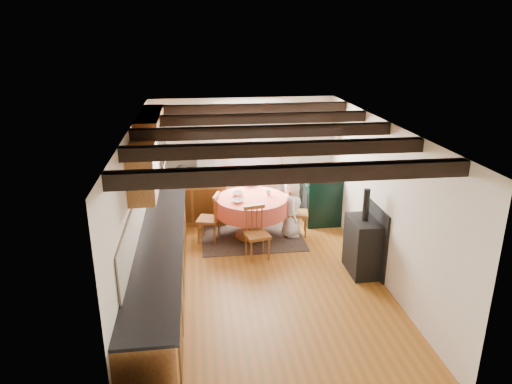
{
  "coord_description": "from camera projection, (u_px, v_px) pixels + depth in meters",
  "views": [
    {
      "loc": [
        -0.93,
        -6.3,
        3.65
      ],
      "look_at": [
        0.0,
        0.8,
        1.15
      ],
      "focal_mm": 32.9,
      "sensor_mm": 36.0,
      "label": 1
    }
  ],
  "objects": [
    {
      "name": "wall_cabinet_glass",
      "position": [
        152.0,
        141.0,
        7.49
      ],
      "size": [
        0.34,
        1.8,
        0.9
      ],
      "primitive_type": "cube",
      "color": "olive",
      "rests_on": "wall_left"
    },
    {
      "name": "beam_d",
      "position": [
        254.0,
        119.0,
        7.39
      ],
      "size": [
        3.6,
        0.16,
        0.16
      ],
      "primitive_type": "cube",
      "color": "black",
      "rests_on": "ceiling"
    },
    {
      "name": "chair_left",
      "position": [
        208.0,
        217.0,
        8.4
      ],
      "size": [
        0.5,
        0.48,
        0.9
      ],
      "primitive_type": null,
      "rotation": [
        0.0,
        0.0,
        -1.86
      ],
      "color": "#985C20",
      "rests_on": "floor"
    },
    {
      "name": "splash_left",
      "position": [
        140.0,
        205.0,
        6.88
      ],
      "size": [
        0.02,
        4.5,
        0.55
      ],
      "primitive_type": "cube",
      "color": "beige",
      "rests_on": "wall_left"
    },
    {
      "name": "floor",
      "position": [
        263.0,
        279.0,
        7.22
      ],
      "size": [
        3.6,
        5.5,
        0.0
      ],
      "primitive_type": "cube",
      "color": "#A55C20",
      "rests_on": "ground"
    },
    {
      "name": "bowl_a",
      "position": [
        238.0,
        201.0,
        8.19
      ],
      "size": [
        0.29,
        0.29,
        0.05
      ],
      "primitive_type": "imported",
      "rotation": [
        0.0,
        0.0,
        3.69
      ],
      "color": "silver",
      "rests_on": "dining_table"
    },
    {
      "name": "cup",
      "position": [
        269.0,
        193.0,
        8.54
      ],
      "size": [
        0.14,
        0.14,
        0.09
      ],
      "primitive_type": "imported",
      "rotation": [
        0.0,
        0.0,
        5.65
      ],
      "color": "silver",
      "rests_on": "dining_table"
    },
    {
      "name": "curtain_rod",
      "position": [
        249.0,
        109.0,
        8.98
      ],
      "size": [
        2.0,
        0.03,
        0.03
      ],
      "primitive_type": "cylinder",
      "rotation": [
        0.0,
        1.57,
        0.0
      ],
      "color": "black",
      "rests_on": "wall_back"
    },
    {
      "name": "canister_tall",
      "position": [
        180.0,
        172.0,
        9.08
      ],
      "size": [
        0.13,
        0.13,
        0.22
      ],
      "primitive_type": "cylinder",
      "color": "#262628",
      "rests_on": "worktop_back"
    },
    {
      "name": "beam_c",
      "position": [
        264.0,
        132.0,
        6.45
      ],
      "size": [
        3.6,
        0.16,
        0.16
      ],
      "primitive_type": "cube",
      "color": "black",
      "rests_on": "ceiling"
    },
    {
      "name": "worktop_back",
      "position": [
        191.0,
        179.0,
        9.06
      ],
      "size": [
        1.3,
        0.64,
        0.04
      ],
      "primitive_type": "cube",
      "color": "black",
      "rests_on": "base_cabinet_back"
    },
    {
      "name": "curtain_right",
      "position": [
        291.0,
        162.0,
        9.45
      ],
      "size": [
        0.35,
        0.1,
        2.1
      ],
      "primitive_type": "cube",
      "color": "silver",
      "rests_on": "wall_back"
    },
    {
      "name": "wall_left",
      "position": [
        137.0,
        213.0,
        6.6
      ],
      "size": [
        0.0,
        5.5,
        2.4
      ],
      "primitive_type": "cube",
      "color": "silver",
      "rests_on": "ground"
    },
    {
      "name": "beam_a",
      "position": [
        293.0,
        174.0,
        4.58
      ],
      "size": [
        3.6,
        0.16,
        0.16
      ],
      "primitive_type": "cube",
      "color": "black",
      "rests_on": "ceiling"
    },
    {
      "name": "worktop_left",
      "position": [
        161.0,
        231.0,
        6.74
      ],
      "size": [
        0.64,
        5.3,
        0.04
      ],
      "primitive_type": "cube",
      "color": "black",
      "rests_on": "base_cabinet_left"
    },
    {
      "name": "bowl_b",
      "position": [
        238.0,
        194.0,
        8.52
      ],
      "size": [
        0.29,
        0.29,
        0.06
      ],
      "primitive_type": "imported",
      "rotation": [
        0.0,
        0.0,
        2.24
      ],
      "color": "silver",
      "rests_on": "dining_table"
    },
    {
      "name": "chair_right",
      "position": [
        298.0,
        212.0,
        8.67
      ],
      "size": [
        0.47,
        0.45,
        0.9
      ],
      "primitive_type": null,
      "rotation": [
        0.0,
        0.0,
        1.38
      ],
      "color": "#985C20",
      "rests_on": "floor"
    },
    {
      "name": "beam_e",
      "position": [
        247.0,
        108.0,
        8.33
      ],
      "size": [
        3.6,
        0.16,
        0.16
      ],
      "primitive_type": "cube",
      "color": "black",
      "rests_on": "ceiling"
    },
    {
      "name": "beam_b",
      "position": [
        276.0,
        149.0,
        5.52
      ],
      "size": [
        3.6,
        0.16,
        0.16
      ],
      "primitive_type": "cube",
      "color": "black",
      "rests_on": "ceiling"
    },
    {
      "name": "wall_cabinet_solid",
      "position": [
        143.0,
        171.0,
        6.11
      ],
      "size": [
        0.34,
        0.9,
        0.7
      ],
      "primitive_type": "cube",
      "color": "olive",
      "rests_on": "wall_left"
    },
    {
      "name": "window_pane",
      "position": [
        248.0,
        138.0,
        9.26
      ],
      "size": [
        1.2,
        0.01,
        1.4
      ],
      "primitive_type": "cube",
      "color": "white",
      "rests_on": "wall_back"
    },
    {
      "name": "ceiling",
      "position": [
        264.0,
        125.0,
        6.42
      ],
      "size": [
        3.6,
        5.5,
        0.0
      ],
      "primitive_type": "cube",
      "color": "white",
      "rests_on": "ground"
    },
    {
      "name": "aga_range",
      "position": [
        319.0,
        196.0,
        9.39
      ],
      "size": [
        0.68,
        1.05,
        0.97
      ],
      "primitive_type": null,
      "color": "black",
      "rests_on": "floor"
    },
    {
      "name": "chair_near",
      "position": [
        257.0,
        233.0,
        7.76
      ],
      "size": [
        0.45,
        0.47,
        0.89
      ],
      "primitive_type": null,
      "rotation": [
        0.0,
        0.0,
        0.2
      ],
      "color": "#985C20",
      "rests_on": "floor"
    },
    {
      "name": "rug",
      "position": [
        252.0,
        237.0,
        8.68
      ],
      "size": [
        1.85,
        1.44,
        0.01
      ],
      "primitive_type": "cube",
      "color": "black",
      "rests_on": "floor"
    },
    {
      "name": "child_right",
      "position": [
        292.0,
        207.0,
        8.57
      ],
      "size": [
        0.43,
        0.59,
        1.11
      ],
      "primitive_type": "imported",
      "rotation": [
        0.0,
        0.0,
        1.43
      ],
      "color": "white",
      "rests_on": "floor"
    },
    {
      "name": "wall_front",
      "position": [
        307.0,
        315.0,
        4.25
      ],
      "size": [
        3.6,
        0.0,
        2.4
      ],
      "primitive_type": "cube",
      "color": "silver",
      "rests_on": "ground"
    },
    {
      "name": "child_far",
      "position": [
        251.0,
        195.0,
        9.16
      ],
      "size": [
        0.47,
        0.36,
        1.15
      ],
      "primitive_type": "imported",
      "rotation": [
        0.0,
        0.0,
        3.36
      ],
      "color": "#4F4A67",
      "rests_on": "floor"
    },
    {
      "name": "splash_back",
      "position": [
        193.0,
        160.0,
        9.25
      ],
      "size": [
        1.4,
        0.02,
        0.55
      ],
      "primitive_type": "cube",
      "color": "beige",
      "rests_on": "wall_back"
    },
    {
      "name": "wall_plate",
      "position": [
        296.0,
        132.0,
        9.33
      ],
      "size": [
        0.3,
        0.02,
        0.3
      ],
      "primitive_type": "cylinder",
      "rotation": [
        1.57,
        0.0,
        0.0
      ],
      "color": "silver",
      "rests_on": "wall_back"
    },
    {
      "name": "curtain_left",
      "position": [
        206.0,
        165.0,
        9.24
      ],
      "size": [
        0.35,
        0.1,
        2.1
      ],
      "primitive_type": "cube",
      "color": "silver",
      "rests_on": "wall_back"
    },
    {
      "name": "cast_iron_stove",
      "position": [
        364.0,
        232.0,
        7.22
      ],
      "size": [
        0.42,
        0.69,
        1.38
      ],
      "primitive_type": null,
      "color": "black",
      "rests_on": "floor"
    },
    {
      "name": "base_cabinet_back",
      "position": [
        192.0,
        201.0,
        9.23
      ],
      "size": [
        1.3,
        0.6,
        0.88
      ],
      "primitive_type": "cube",
      "color": "olive",
      "rests_on": "floor"
    },
    {
      "name": "wall_back",
      "position": [
        243.0,
        158.0,
        9.39
      ],
      "size": [
        3.6,
        0.0,
        2.4
      ],
      "primitive_type": "cube",
      "color": "silver",
      "rests_on": "ground"
    },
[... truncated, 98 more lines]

